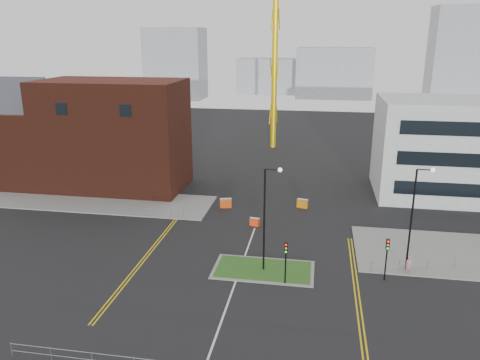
% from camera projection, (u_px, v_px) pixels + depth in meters
% --- Properties ---
extents(ground, '(200.00, 200.00, 0.00)m').
position_uv_depth(ground, '(221.00, 321.00, 32.80)').
color(ground, black).
rests_on(ground, ground).
extents(pavement_left, '(28.00, 8.00, 0.12)m').
position_uv_depth(pavement_left, '(98.00, 201.00, 56.74)').
color(pavement_left, slate).
rests_on(pavement_left, ground).
extents(island_kerb, '(8.60, 4.60, 0.08)m').
position_uv_depth(island_kerb, '(263.00, 270.00, 40.01)').
color(island_kerb, slate).
rests_on(island_kerb, ground).
extents(grass_island, '(8.00, 4.00, 0.12)m').
position_uv_depth(grass_island, '(263.00, 270.00, 40.00)').
color(grass_island, '#1E4F1A').
rests_on(grass_island, ground).
extents(brick_building, '(24.20, 10.07, 14.24)m').
position_uv_depth(brick_building, '(93.00, 135.00, 60.89)').
color(brick_building, '#421A10').
rests_on(brick_building, ground).
extents(streetlamp_island, '(1.46, 0.36, 9.18)m').
position_uv_depth(streetlamp_island, '(267.00, 211.00, 38.40)').
color(streetlamp_island, black).
rests_on(streetlamp_island, ground).
extents(streetlamp_right_near, '(1.46, 0.36, 9.18)m').
position_uv_depth(streetlamp_right_near, '(415.00, 211.00, 38.35)').
color(streetlamp_right_near, black).
rests_on(streetlamp_right_near, ground).
extents(traffic_light_island, '(0.28, 0.33, 3.65)m').
position_uv_depth(traffic_light_island, '(286.00, 255.00, 37.04)').
color(traffic_light_island, black).
rests_on(traffic_light_island, ground).
extents(traffic_light_right, '(0.28, 0.33, 3.65)m').
position_uv_depth(traffic_light_right, '(387.00, 252.00, 37.64)').
color(traffic_light_right, black).
rests_on(traffic_light_right, ground).
extents(railing_left, '(6.05, 0.05, 1.10)m').
position_uv_depth(railing_left, '(157.00, 212.00, 51.32)').
color(railing_left, gray).
rests_on(railing_left, ground).
extents(centre_line, '(0.15, 30.00, 0.01)m').
position_uv_depth(centre_line, '(227.00, 306.00, 34.69)').
color(centre_line, silver).
rests_on(centre_line, ground).
extents(yellow_left_a, '(0.12, 24.00, 0.01)m').
position_uv_depth(yellow_left_a, '(149.00, 251.00, 43.68)').
color(yellow_left_a, gold).
rests_on(yellow_left_a, ground).
extents(yellow_left_b, '(0.12, 24.00, 0.01)m').
position_uv_depth(yellow_left_b, '(152.00, 251.00, 43.63)').
color(yellow_left_b, gold).
rests_on(yellow_left_b, ground).
extents(yellow_right_a, '(0.12, 20.00, 0.01)m').
position_uv_depth(yellow_right_a, '(355.00, 290.00, 36.93)').
color(yellow_right_a, gold).
rests_on(yellow_right_a, ground).
extents(yellow_right_b, '(0.12, 20.00, 0.01)m').
position_uv_depth(yellow_right_b, '(358.00, 290.00, 36.88)').
color(yellow_right_b, gold).
rests_on(yellow_right_b, ground).
extents(skyline_a, '(18.00, 12.00, 22.00)m').
position_uv_depth(skyline_a, '(176.00, 64.00, 149.13)').
color(skyline_a, gray).
rests_on(skyline_a, ground).
extents(skyline_b, '(24.00, 12.00, 16.00)m').
position_uv_depth(skyline_b, '(334.00, 73.00, 151.38)').
color(skyline_b, gray).
rests_on(skyline_b, ground).
extents(skyline_c, '(14.00, 12.00, 28.00)m').
position_uv_depth(skyline_c, '(455.00, 55.00, 139.28)').
color(skyline_c, gray).
rests_on(skyline_c, ground).
extents(skyline_d, '(30.00, 12.00, 12.00)m').
position_uv_depth(skyline_d, '(281.00, 76.00, 164.29)').
color(skyline_d, gray).
rests_on(skyline_d, ground).
extents(pedestrian, '(0.63, 0.42, 1.70)m').
position_uv_depth(pedestrian, '(409.00, 266.00, 38.98)').
color(pedestrian, '#C07C86').
rests_on(pedestrian, ground).
extents(barrier_left, '(1.40, 0.76, 1.12)m').
position_uv_depth(barrier_left, '(226.00, 203.00, 54.55)').
color(barrier_left, '#C6410B').
rests_on(barrier_left, ground).
extents(barrier_mid, '(1.10, 0.57, 0.89)m').
position_uv_depth(barrier_mid, '(255.00, 222.00, 49.30)').
color(barrier_mid, '#EE390D').
rests_on(barrier_mid, ground).
extents(barrier_right, '(1.32, 0.76, 1.06)m').
position_uv_depth(barrier_right, '(302.00, 203.00, 54.51)').
color(barrier_right, '#CB710B').
rests_on(barrier_right, ground).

